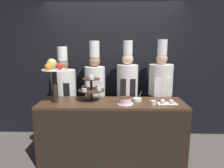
% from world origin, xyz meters
% --- Properties ---
extents(wall_back, '(10.00, 0.06, 2.80)m').
position_xyz_m(wall_back, '(0.00, 1.24, 1.40)').
color(wall_back, black).
rests_on(wall_back, ground_plane).
extents(buffet_counter, '(2.14, 0.62, 0.91)m').
position_xyz_m(buffet_counter, '(0.00, 0.31, 0.46)').
color(buffet_counter, black).
rests_on(buffet_counter, ground_plane).
extents(tiered_stand, '(0.40, 0.40, 0.38)m').
position_xyz_m(tiered_stand, '(-0.31, 0.40, 1.11)').
color(tiered_stand, '#3D2819').
rests_on(tiered_stand, buffet_counter).
extents(fruit_pedestal, '(0.35, 0.35, 0.64)m').
position_xyz_m(fruit_pedestal, '(-0.84, 0.28, 1.37)').
color(fruit_pedestal, '#2D231E').
rests_on(fruit_pedestal, buffet_counter).
extents(cake_round, '(0.24, 0.24, 0.10)m').
position_xyz_m(cake_round, '(0.19, 0.21, 0.96)').
color(cake_round, white).
rests_on(cake_round, buffet_counter).
extents(cup_white, '(0.07, 0.07, 0.06)m').
position_xyz_m(cup_white, '(0.58, 0.18, 0.94)').
color(cup_white, white).
rests_on(cup_white, buffet_counter).
extents(cake_square_tray, '(0.28, 0.15, 0.05)m').
position_xyz_m(cake_square_tray, '(0.80, 0.23, 0.93)').
color(cake_square_tray, white).
rests_on(cake_square_tray, buffet_counter).
extents(serving_bowl_far, '(0.14, 0.14, 0.14)m').
position_xyz_m(serving_bowl_far, '(0.38, 0.37, 0.93)').
color(serving_bowl_far, white).
rests_on(serving_bowl_far, buffet_counter).
extents(chef_left, '(0.42, 0.42, 1.72)m').
position_xyz_m(chef_left, '(-0.86, 0.85, 0.91)').
color(chef_left, '#38332D').
rests_on(chef_left, ground_plane).
extents(chef_center_left, '(0.35, 0.35, 1.81)m').
position_xyz_m(chef_center_left, '(-0.31, 0.85, 0.98)').
color(chef_center_left, '#38332D').
rests_on(chef_center_left, ground_plane).
extents(chef_center_right, '(0.36, 0.36, 1.82)m').
position_xyz_m(chef_center_right, '(0.26, 0.85, 0.98)').
color(chef_center_right, black).
rests_on(chef_center_right, ground_plane).
extents(chef_right, '(0.40, 0.40, 1.83)m').
position_xyz_m(chef_right, '(0.83, 0.85, 0.98)').
color(chef_right, '#28282D').
rests_on(chef_right, ground_plane).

